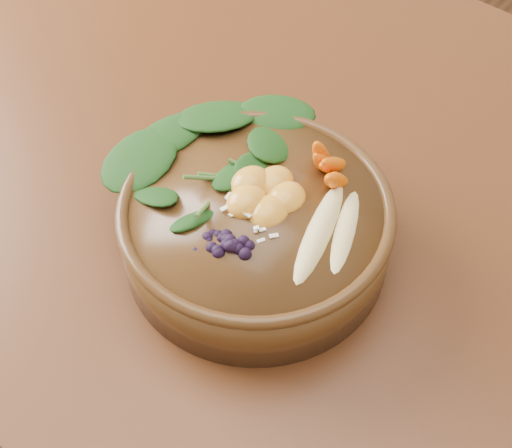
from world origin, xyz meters
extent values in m
plane|color=#381E0F|center=(0.00, 0.00, 0.00)|extent=(4.00, 4.00, 0.00)
cylinder|color=#331C0C|center=(-0.72, 0.37, 0.35)|extent=(0.07, 0.07, 0.71)
cube|color=#552E18|center=(0.00, 0.00, 0.73)|extent=(1.60, 0.90, 0.04)
cylinder|color=#503217|center=(0.14, -0.13, 0.79)|extent=(0.34, 0.34, 0.08)
ellipsoid|color=#E0CC84|center=(0.22, -0.10, 0.84)|extent=(0.09, 0.14, 0.02)
ellipsoid|color=#E0CC84|center=(0.20, -0.12, 0.84)|extent=(0.07, 0.15, 0.02)
camera|label=1|loc=(0.44, -0.49, 1.38)|focal=50.00mm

